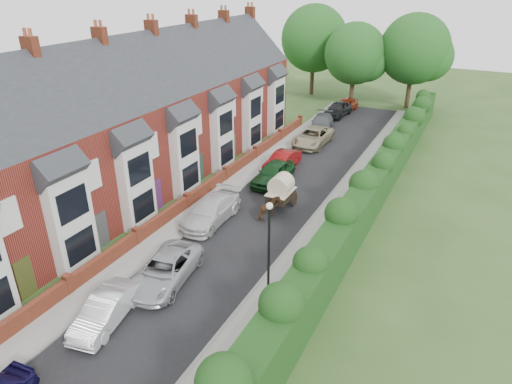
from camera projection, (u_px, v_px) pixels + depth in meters
ground at (159, 329)px, 19.99m from camera, size 140.00×140.00×0.00m
road at (260, 217)px, 29.03m from camera, size 6.00×58.00×0.02m
pavement_hedge_side at (321, 231)px, 27.35m from camera, size 2.20×58.00×0.12m
pavement_house_side at (208, 204)px, 30.57m from camera, size 1.70×58.00×0.12m
kerb_hedge_side at (305, 227)px, 27.77m from camera, size 0.18×58.00×0.13m
kerb_house_side at (219, 206)px, 30.24m from camera, size 0.18×58.00×0.13m
hedge at (353, 215)px, 25.94m from camera, size 2.10×58.00×2.85m
terrace_row at (115, 132)px, 30.47m from camera, size 9.05×40.50×11.50m
garden_wall_row at (187, 202)px, 29.99m from camera, size 0.35×40.35×1.10m
lamppost at (269, 240)px, 20.39m from camera, size 0.32×0.32×5.16m
tree_far_left at (358, 55)px, 50.79m from camera, size 7.14×6.80×9.29m
tree_far_right at (418, 51)px, 49.69m from camera, size 7.98×7.60×10.31m
tree_far_back at (317, 40)px, 55.22m from camera, size 8.40×8.00×10.82m
car_silver_a at (105, 310)px, 20.07m from camera, size 2.15×4.26×1.34m
car_silver_b at (165, 270)px, 22.75m from camera, size 3.03×5.27×1.38m
car_white at (211, 211)px, 28.25m from camera, size 2.16×5.17×1.49m
car_green at (273, 173)px, 33.47m from camera, size 2.01×4.67×1.57m
car_red at (282, 161)px, 35.95m from camera, size 1.82×4.22×1.35m
car_beige at (313, 137)px, 40.92m from camera, size 2.58×5.41×1.49m
car_grey at (322, 123)px, 44.89m from camera, size 3.00×5.20×1.42m
car_black at (338, 109)px, 48.99m from camera, size 2.35×4.85×1.59m
horse at (269, 209)px, 28.51m from camera, size 1.15×1.82×1.42m
horse_cart at (281, 189)px, 29.70m from camera, size 1.47×3.26×2.35m
car_extra_far at (345, 105)px, 50.75m from camera, size 2.17×4.48×1.48m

